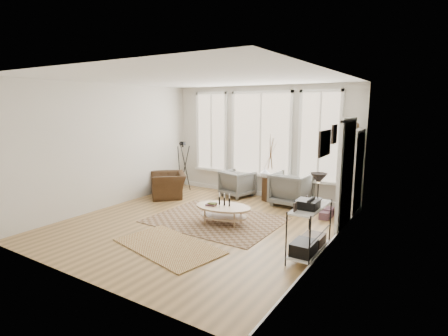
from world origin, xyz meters
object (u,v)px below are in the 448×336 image
Objects in this scene: armchair_right at (291,189)px; side_table at (270,169)px; low_shelf at (310,226)px; bookcase at (351,173)px; coffee_table at (223,210)px; armchair_left at (237,183)px; accent_chair at (168,185)px.

armchair_right is 0.76m from side_table.
low_shelf is 1.48× the size of armchair_right.
bookcase is 2.04m from side_table.
low_shelf is 3.39m from side_table.
armchair_left is at bearing 112.41° from coffee_table.
coffee_table is at bearing 74.35° from armchair_right.
bookcase is 2.09× the size of accent_chair.
coffee_table is 1.43× the size of armchair_right.
armchair_right reaches higher than armchair_left.
accent_chair is at bearing 159.61° from low_shelf.
armchair_left is at bearing 0.38° from armchair_right.
accent_chair is (-2.42, -1.11, -0.48)m from side_table.
armchair_right is (-1.39, 0.10, -0.55)m from bookcase.
low_shelf is 1.72× the size of armchair_left.
coffee_table is at bearing -91.27° from side_table.
armchair_left is at bearing 79.72° from accent_chair.
bookcase reaches higher than armchair_right.
low_shelf reaches higher than armchair_left.
armchair_left is at bearing 137.00° from low_shelf.
bookcase is 3.01m from armchair_left.
bookcase is at bearing 88.72° from low_shelf.
armchair_left is 1.84m from accent_chair.
low_shelf is 3.94m from armchair_left.
armchair_right is at bearing 62.60° from accent_chair.
armchair_right is (-1.34, 2.62, -0.11)m from low_shelf.
side_table reaches higher than armchair_left.
bookcase reaches higher than low_shelf.
coffee_table is at bearing -137.07° from bookcase.
side_table reaches higher than accent_chair.
armchair_right is at bearing 175.91° from bookcase.
side_table is at bearing 173.66° from bookcase.
coffee_table is (-2.02, 0.59, -0.22)m from low_shelf.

